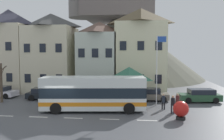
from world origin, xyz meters
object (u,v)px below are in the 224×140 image
(public_bench, at_px, (115,95))
(hilltop_castle, at_px, (119,43))
(harbour_buoy, at_px, (181,109))
(bare_tree_01, at_px, (1,82))
(townhouse_00, at_px, (9,51))
(bus_shelter, at_px, (129,74))
(townhouse_02, at_px, (99,57))
(townhouse_03, at_px, (141,51))
(transit_bus, at_px, (94,94))
(townhouse_01, at_px, (51,53))
(parked_car_01, at_px, (151,94))
(flagpole, at_px, (158,65))
(pedestrian_02, at_px, (173,103))
(parked_car_00, at_px, (46,94))
(parked_car_03, at_px, (200,96))
(parked_car_02, at_px, (0,92))
(pedestrian_01, at_px, (145,98))
(pedestrian_03, at_px, (177,101))
(pedestrian_00, at_px, (163,100))

(public_bench, bearing_deg, hilltop_castle, 93.97)
(harbour_buoy, distance_m, bare_tree_01, 18.73)
(townhouse_00, xyz_separation_m, bus_shelter, (16.99, -6.00, -2.58))
(townhouse_02, bearing_deg, townhouse_03, -0.71)
(townhouse_00, height_order, transit_bus, townhouse_00)
(bus_shelter, bearing_deg, townhouse_01, 149.97)
(bus_shelter, bearing_deg, townhouse_03, 79.25)
(parked_car_01, xyz_separation_m, flagpole, (0.49, -2.56, 3.43))
(parked_car_01, bearing_deg, pedestrian_02, -74.99)
(hilltop_castle, height_order, harbour_buoy, hilltop_castle)
(hilltop_castle, bearing_deg, parked_car_00, -103.40)
(parked_car_03, relative_size, harbour_buoy, 3.07)
(townhouse_02, relative_size, hilltop_castle, 0.27)
(townhouse_03, distance_m, parked_car_02, 18.38)
(parked_car_00, bearing_deg, townhouse_00, 139.30)
(townhouse_00, height_order, townhouse_03, townhouse_00)
(parked_car_03, height_order, pedestrian_01, pedestrian_01)
(townhouse_00, xyz_separation_m, pedestrian_02, (21.01, -10.34, -4.72))
(public_bench, bearing_deg, townhouse_00, 164.96)
(townhouse_00, relative_size, bus_shelter, 2.94)
(bus_shelter, relative_size, pedestrian_03, 2.40)
(townhouse_00, height_order, flagpole, townhouse_00)
(pedestrian_00, height_order, public_bench, pedestrian_00)
(parked_car_00, height_order, pedestrian_01, pedestrian_01)
(bare_tree_01, bearing_deg, bus_shelter, 6.38)
(townhouse_02, distance_m, hilltop_castle, 20.41)
(parked_car_00, distance_m, harbour_buoy, 15.61)
(townhouse_02, relative_size, pedestrian_01, 6.24)
(townhouse_03, bearing_deg, bus_shelter, -100.75)
(parked_car_02, height_order, parked_car_03, parked_car_03)
(parked_car_01, bearing_deg, pedestrian_01, -103.83)
(townhouse_01, bearing_deg, bare_tree_01, -108.50)
(transit_bus, distance_m, parked_car_03, 12.05)
(townhouse_01, bearing_deg, flagpole, -28.08)
(pedestrian_00, relative_size, bare_tree_01, 0.36)
(pedestrian_01, bearing_deg, townhouse_01, 147.72)
(bus_shelter, height_order, parked_car_00, bus_shelter)
(flagpole, bearing_deg, hilltop_castle, 102.84)
(pedestrian_01, relative_size, pedestrian_02, 0.93)
(townhouse_02, relative_size, bus_shelter, 2.47)
(pedestrian_00, bearing_deg, harbour_buoy, -72.35)
(townhouse_00, distance_m, harbour_buoy, 25.06)
(parked_car_01, distance_m, harbour_buoy, 7.87)
(townhouse_01, xyz_separation_m, bus_shelter, (11.06, -6.39, -2.27))
(townhouse_03, relative_size, parked_car_01, 2.95)
(parked_car_00, bearing_deg, pedestrian_01, -16.88)
(townhouse_01, height_order, public_bench, townhouse_01)
(townhouse_00, bearing_deg, parked_car_00, -35.65)
(pedestrian_01, bearing_deg, bare_tree_01, 179.59)
(townhouse_00, bearing_deg, pedestrian_01, -22.29)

